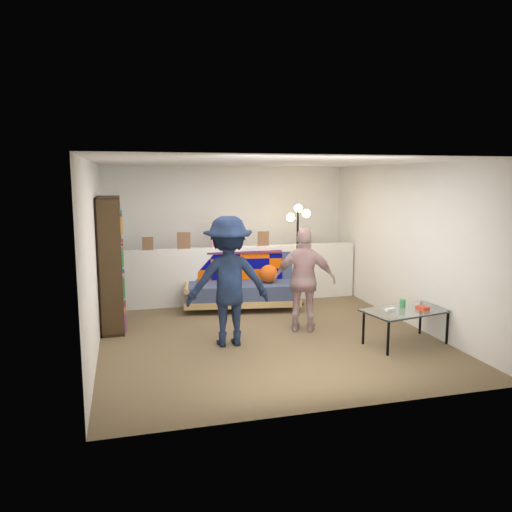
{
  "coord_description": "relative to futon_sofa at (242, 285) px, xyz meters",
  "views": [
    {
      "loc": [
        -1.87,
        -6.63,
        2.2
      ],
      "look_at": [
        0.0,
        0.4,
        1.05
      ],
      "focal_mm": 35.0,
      "sensor_mm": 36.0,
      "label": 1
    }
  ],
  "objects": [
    {
      "name": "half_wall_ledge",
      "position": [
        -0.04,
        0.35,
        0.12
      ],
      "size": [
        4.45,
        0.15,
        1.0
      ],
      "primitive_type": "cube",
      "color": "silver",
      "rests_on": "ground"
    },
    {
      "name": "floor_lamp",
      "position": [
        0.97,
        -0.06,
        0.85
      ],
      "size": [
        0.37,
        0.32,
        1.74
      ],
      "color": "black",
      "rests_on": "ground"
    },
    {
      "name": "room_shell",
      "position": [
        -0.04,
        -0.98,
        1.29
      ],
      "size": [
        4.6,
        5.05,
        2.45
      ],
      "color": "silver",
      "rests_on": "ground"
    },
    {
      "name": "ledge_decor",
      "position": [
        -0.26,
        0.33,
        0.79
      ],
      "size": [
        2.97,
        0.02,
        0.45
      ],
      "color": "brown",
      "rests_on": "half_wall_ledge"
    },
    {
      "name": "ground",
      "position": [
        -0.04,
        -1.45,
        -0.38
      ],
      "size": [
        5.0,
        5.0,
        0.0
      ],
      "primitive_type": "plane",
      "color": "brown",
      "rests_on": "ground"
    },
    {
      "name": "futon_sofa",
      "position": [
        0.0,
        0.0,
        0.0
      ],
      "size": [
        2.03,
        1.18,
        0.82
      ],
      "color": "tan",
      "rests_on": "ground"
    },
    {
      "name": "bookshelf",
      "position": [
        -2.12,
        -0.65,
        0.52
      ],
      "size": [
        0.32,
        0.96,
        1.93
      ],
      "color": "#301F10",
      "rests_on": "ground"
    },
    {
      "name": "person_left",
      "position": [
        -0.61,
        -1.81,
        0.47
      ],
      "size": [
        1.12,
        0.66,
        1.71
      ],
      "primitive_type": "imported",
      "rotation": [
        0.0,
        0.0,
        3.12
      ],
      "color": "black",
      "rests_on": "ground"
    },
    {
      "name": "coffee_table",
      "position": [
        1.66,
        -2.41,
        0.05
      ],
      "size": [
        1.21,
        0.81,
        0.58
      ],
      "color": "black",
      "rests_on": "ground"
    },
    {
      "name": "person_right",
      "position": [
        0.56,
        -1.51,
        0.36
      ],
      "size": [
        0.95,
        0.69,
        1.5
      ],
      "primitive_type": "imported",
      "rotation": [
        0.0,
        0.0,
        2.73
      ],
      "color": "pink",
      "rests_on": "ground"
    }
  ]
}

